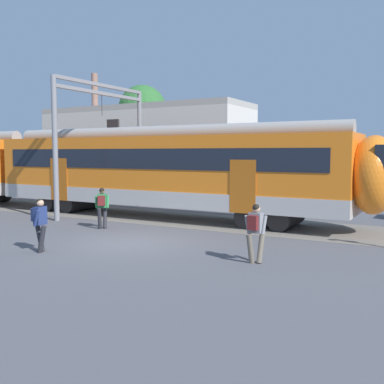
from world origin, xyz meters
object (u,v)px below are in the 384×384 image
at_px(pedestrian_green, 102,204).
at_px(pedestrian_navy, 40,220).
at_px(commuter_train, 33,167).
at_px(pedestrian_grey, 255,228).

bearing_deg(pedestrian_green, pedestrian_navy, -74.69).
relative_size(commuter_train, pedestrian_navy, 22.83).
bearing_deg(pedestrian_navy, pedestrian_green, 105.31).
height_order(pedestrian_navy, pedestrian_grey, same).
bearing_deg(commuter_train, pedestrian_navy, -40.46).
relative_size(commuter_train, pedestrian_green, 22.83).
bearing_deg(pedestrian_grey, commuter_train, 158.66).
height_order(pedestrian_green, pedestrian_grey, same).
xyz_separation_m(pedestrian_navy, pedestrian_grey, (6.34, 1.91, 0.00)).
xyz_separation_m(pedestrian_green, pedestrian_grey, (7.51, -2.35, 0.00)).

